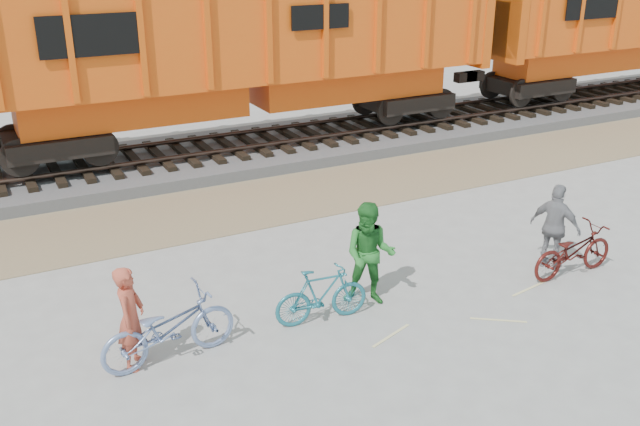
# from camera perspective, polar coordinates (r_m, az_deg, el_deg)

# --- Properties ---
(ground) EXTENTS (120.00, 120.00, 0.00)m
(ground) POSITION_cam_1_polar(r_m,az_deg,el_deg) (12.37, 7.63, -6.86)
(ground) COLOR #9E9E99
(ground) RESTS_ON ground
(gravel_strip) EXTENTS (120.00, 3.00, 0.02)m
(gravel_strip) POSITION_cam_1_polar(r_m,az_deg,el_deg) (16.73, -3.04, 1.21)
(gravel_strip) COLOR #8B7656
(gravel_strip) RESTS_ON ground
(ballast_bed) EXTENTS (120.00, 4.00, 0.30)m
(ballast_bed) POSITION_cam_1_polar(r_m,az_deg,el_deg) (19.77, -7.27, 4.76)
(ballast_bed) COLOR slate
(ballast_bed) RESTS_ON ground
(track) EXTENTS (120.00, 2.60, 0.24)m
(track) POSITION_cam_1_polar(r_m,az_deg,el_deg) (19.68, -7.31, 5.66)
(track) COLOR black
(track) RESTS_ON ballast_bed
(hopper_car_center) EXTENTS (14.00, 3.13, 4.65)m
(hopper_car_center) POSITION_cam_1_polar(r_m,az_deg,el_deg) (19.34, -5.96, 13.13)
(hopper_car_center) COLOR black
(hopper_car_center) RESTS_ON track
(bicycle_blue) EXTENTS (2.09, 0.91, 1.07)m
(bicycle_blue) POSITION_cam_1_polar(r_m,az_deg,el_deg) (10.64, -12.02, -8.99)
(bicycle_blue) COLOR #6B80AF
(bicycle_blue) RESTS_ON ground
(bicycle_teal) EXTENTS (1.60, 0.59, 0.94)m
(bicycle_teal) POSITION_cam_1_polar(r_m,az_deg,el_deg) (11.41, 0.12, -6.58)
(bicycle_teal) COLOR #1F6979
(bicycle_teal) RESTS_ON ground
(bicycle_maroon) EXTENTS (1.80, 0.64, 0.94)m
(bicycle_maroon) POSITION_cam_1_polar(r_m,az_deg,el_deg) (13.68, 19.59, -2.88)
(bicycle_maroon) COLOR #45120F
(bicycle_maroon) RESTS_ON ground
(person_solo) EXTENTS (0.61, 0.68, 1.57)m
(person_solo) POSITION_cam_1_polar(r_m,az_deg,el_deg) (10.51, -14.91, -8.10)
(person_solo) COLOR #AF4632
(person_solo) RESTS_ON ground
(person_man) EXTENTS (1.10, 1.06, 1.78)m
(person_man) POSITION_cam_1_polar(r_m,az_deg,el_deg) (11.82, 3.99, -3.30)
(person_man) COLOR #216B26
(person_man) RESTS_ON ground
(person_woman) EXTENTS (0.72, 1.03, 1.63)m
(person_woman) POSITION_cam_1_polar(r_m,az_deg,el_deg) (13.73, 18.30, -1.07)
(person_woman) COLOR slate
(person_woman) RESTS_ON ground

